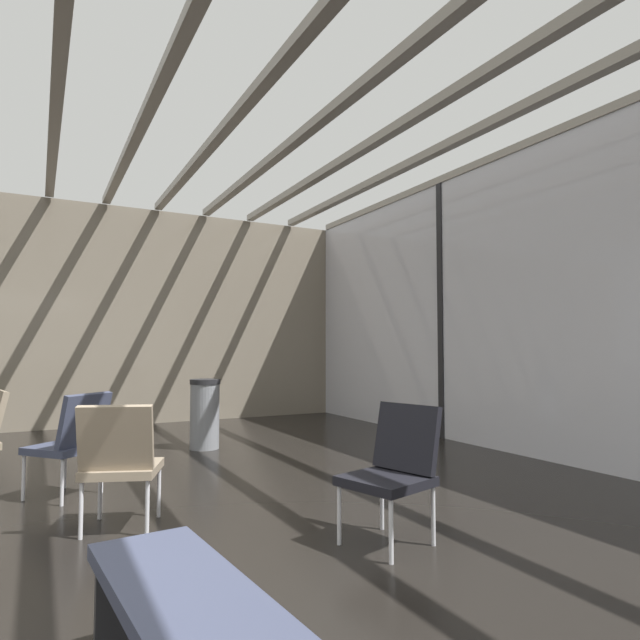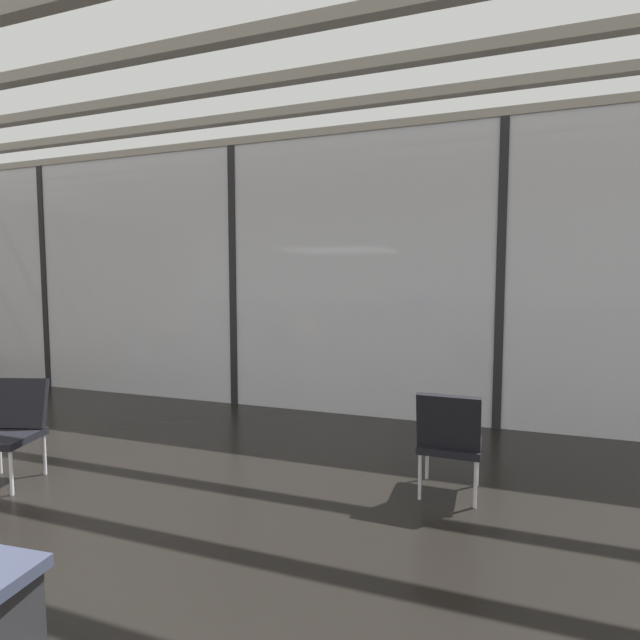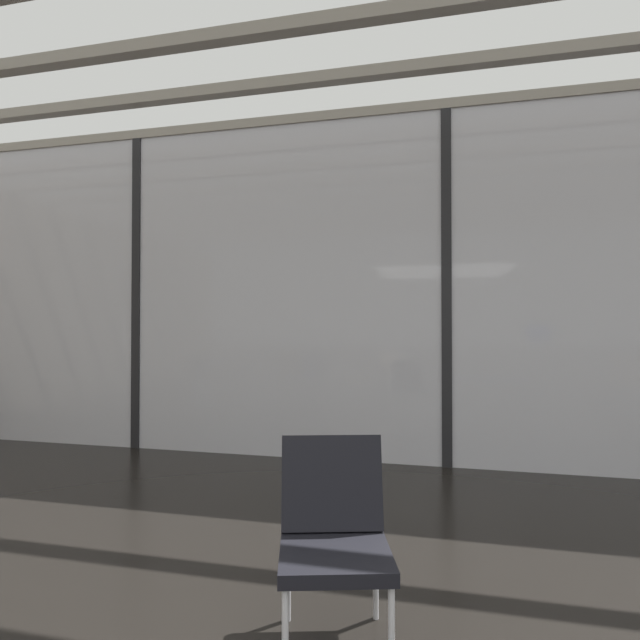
% 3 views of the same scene
% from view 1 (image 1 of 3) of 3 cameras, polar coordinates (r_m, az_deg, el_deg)
% --- Properties ---
extents(window_mullion_0, '(0.10, 0.12, 3.60)m').
position_cam_1_polar(window_mullion_0, '(7.73, 12.99, 1.12)').
color(window_mullion_0, black).
rests_on(window_mullion_0, ground).
extents(side_wall_left_panels, '(0.10, 11.20, 3.60)m').
position_cam_1_polar(side_wall_left_panels, '(9.41, -18.97, 0.47)').
color(side_wall_left_panels, '#756B5B').
rests_on(side_wall_left_panels, ground).
extents(lounge_chair_2, '(0.71, 0.71, 0.87)m').
position_cam_1_polar(lounge_chair_2, '(5.03, -24.91, -11.34)').
color(lounge_chair_2, '#33384C').
rests_on(lounge_chair_2, ground).
extents(lounge_chair_5, '(0.66, 0.64, 0.87)m').
position_cam_1_polar(lounge_chair_5, '(4.00, -20.57, -13.63)').
color(lounge_chair_5, '#7F705B').
rests_on(lounge_chair_5, ground).
extents(lounge_chair_7, '(0.60, 0.63, 0.87)m').
position_cam_1_polar(lounge_chair_7, '(3.61, 7.97, -14.97)').
color(lounge_chair_7, black).
rests_on(lounge_chair_7, ground).
extents(trash_bin, '(0.38, 0.38, 0.86)m').
position_cam_1_polar(trash_bin, '(6.91, -12.21, -9.74)').
color(trash_bin, slate).
rests_on(trash_bin, ground).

